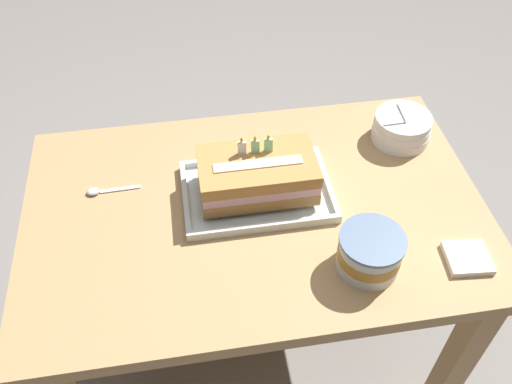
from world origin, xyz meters
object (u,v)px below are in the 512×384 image
(birthday_cake, at_px, (257,174))
(serving_spoon_near_tray, at_px, (100,191))
(foil_tray, at_px, (257,193))
(bowl_stack, at_px, (401,128))
(ice_cream_tub, at_px, (370,252))
(napkin_pile, at_px, (467,258))

(birthday_cake, height_order, serving_spoon_near_tray, birthday_cake)
(foil_tray, height_order, serving_spoon_near_tray, foil_tray)
(foil_tray, xyz_separation_m, birthday_cake, (0.00, 0.00, 0.06))
(foil_tray, bearing_deg, birthday_cake, 90.00)
(foil_tray, height_order, birthday_cake, birthday_cake)
(bowl_stack, height_order, serving_spoon_near_tray, bowl_stack)
(ice_cream_tub, xyz_separation_m, serving_spoon_near_tray, (-0.57, 0.31, -0.04))
(foil_tray, distance_m, birthday_cake, 0.06)
(foil_tray, relative_size, serving_spoon_near_tray, 2.76)
(bowl_stack, xyz_separation_m, napkin_pile, (0.01, -0.40, -0.03))
(serving_spoon_near_tray, distance_m, napkin_pile, 0.85)
(foil_tray, xyz_separation_m, ice_cream_tub, (0.20, -0.24, 0.04))
(foil_tray, distance_m, ice_cream_tub, 0.31)
(foil_tray, height_order, ice_cream_tub, ice_cream_tub)
(birthday_cake, distance_m, serving_spoon_near_tray, 0.38)
(foil_tray, xyz_separation_m, bowl_stack, (0.40, 0.14, 0.03))
(ice_cream_tub, distance_m, serving_spoon_near_tray, 0.65)
(ice_cream_tub, height_order, serving_spoon_near_tray, ice_cream_tub)
(bowl_stack, xyz_separation_m, serving_spoon_near_tray, (-0.77, -0.07, -0.03))
(bowl_stack, bearing_deg, birthday_cake, -160.82)
(ice_cream_tub, bearing_deg, birthday_cake, 129.10)
(bowl_stack, bearing_deg, napkin_pile, -88.50)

